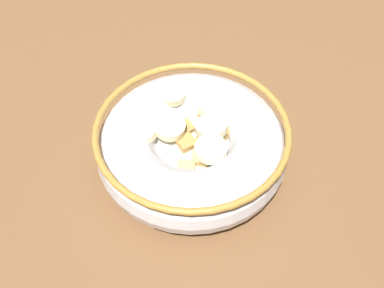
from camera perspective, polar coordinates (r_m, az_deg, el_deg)
ground_plane at (r=44.36cm, az=0.00°, el=-3.32°), size 137.32×137.32×2.00cm
cereal_bowl at (r=41.36cm, az=0.01°, el=-0.13°), size 16.89×16.89×5.26cm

